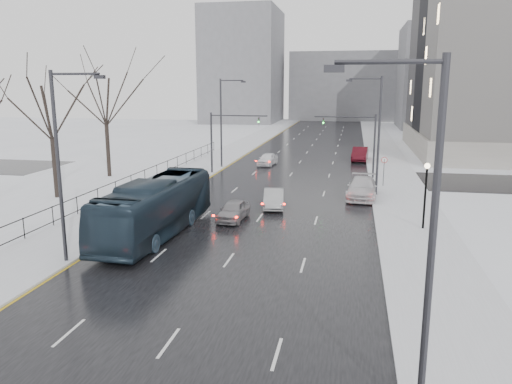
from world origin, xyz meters
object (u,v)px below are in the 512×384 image
Objects in this scene: streetlight_l_far at (223,119)px; mast_signal_left at (221,136)px; bus at (156,207)px; sedan_center_far at (268,159)px; tree_park_e at (110,177)px; lamppost_r_mid at (426,186)px; no_uturn_sign at (384,163)px; sedan_center_near at (234,210)px; sedan_right_far at (362,188)px; streetlight_l_near at (62,159)px; streetlight_r_near at (423,232)px; streetlight_r_mid at (376,130)px; sedan_right_distant at (360,154)px; mast_signal_right at (364,138)px; sedan_right_near at (274,198)px; tree_park_d at (58,198)px.

streetlight_l_far reaches higher than mast_signal_left.
bus is at bearing -84.42° from streetlight_l_far.
sedan_center_far is (4.67, 2.67, -4.85)m from streetlight_l_far.
tree_park_e is 3.15× the size of lamppost_r_mid.
tree_park_e is 32.52m from lamppost_r_mid.
bus is 29.04m from sedan_center_far.
sedan_center_near is (-10.88, -13.95, -1.57)m from no_uturn_sign.
lamppost_r_mid is 28.70m from sedan_center_far.
lamppost_r_mid is at bearing 16.26° from bus.
sedan_right_far is (25.40, -5.12, 0.90)m from tree_park_e.
tree_park_e is at bearing 112.69° from streetlight_l_near.
streetlight_r_mid is (0.00, 30.00, 0.00)m from streetlight_r_near.
lamppost_r_mid is at bearing -25.62° from tree_park_e.
sedan_center_far is 0.82× the size of sedan_right_distant.
streetlight_r_near is 1.69× the size of sedan_right_far.
sedan_center_near is at bearing 116.16° from streetlight_r_near.
streetlight_r_near is at bearing -60.18° from sedan_center_near.
streetlight_r_mid is 0.79× the size of bus.
streetlight_l_near is 1.54× the size of mast_signal_right.
mast_signal_right is 1.53× the size of sedan_center_far.
no_uturn_sign is at bearing -33.48° from sedan_center_far.
mast_signal_left is (-14.65, 0.00, 0.00)m from mast_signal_right.
streetlight_r_mid reaches higher than sedan_right_distant.
mast_signal_right is 15.75m from sedan_right_near.
mast_signal_right is at bearing -25.09° from sedan_center_far.
sedan_right_distant is (25.40, 16.29, 0.89)m from tree_park_e.
tree_park_e is (-0.40, 10.00, 0.00)m from tree_park_d.
streetlight_l_near is 1.93× the size of sedan_right_distant.
tree_park_e is 26.61m from streetlight_l_near.
streetlight_l_near is 1.69× the size of sedan_right_far.
sedan_right_distant is at bearing 71.50° from bus.
streetlight_l_near is at bearing -91.11° from sedan_center_far.
streetlight_l_near reaches higher than mast_signal_right.
sedan_right_far reaches higher than sedan_right_distant.
sedan_center_near is at bearing -40.19° from tree_park_e.
streetlight_r_near is 50.52m from sedan_right_distant.
bus is 5.93m from sedan_center_near.
no_uturn_sign is 13.19m from sedan_right_near.
streetlight_l_near is 0.79× the size of bus.
mast_signal_right is 9.67m from sedan_right_far.
streetlight_l_near is 32.03m from mast_signal_right.
tree_park_e is at bearing 172.16° from sedan_right_far.
no_uturn_sign reaches higher than sedan_center_near.
tree_park_e is at bearing 92.29° from tree_park_d.
mast_signal_left is (10.87, 4.00, 4.11)m from tree_park_e.
streetlight_l_far is 2.33× the size of sedan_right_near.
streetlight_l_far is 2.34× the size of lamppost_r_mid.
sedan_center_far is (-1.82, 24.63, 0.04)m from sedan_center_near.
sedan_right_far is at bearing 47.60° from bus.
no_uturn_sign is 5.67m from sedan_right_far.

